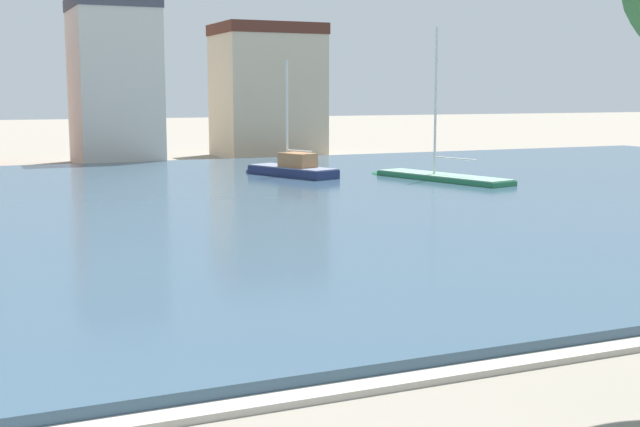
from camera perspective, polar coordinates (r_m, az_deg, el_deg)
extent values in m
cube|color=#334C60|center=(33.45, -13.16, 0.22)|extent=(89.89, 41.84, 0.32)
cube|color=#ADA89E|center=(13.74, 4.12, -11.41)|extent=(89.89, 0.50, 0.12)
cube|color=#236B42|center=(42.48, 8.26, 2.17)|extent=(3.59, 8.04, 0.55)
ellipsoid|color=#236B42|center=(45.12, 4.81, 2.57)|extent=(2.16, 3.05, 0.53)
cube|color=gray|center=(42.45, 8.26, 2.58)|extent=(3.52, 7.88, 0.06)
cylinder|color=silver|center=(42.67, 7.78, 7.45)|extent=(0.12, 0.12, 7.25)
cylinder|color=silver|center=(41.84, 9.07, 3.68)|extent=(0.76, 2.69, 0.08)
cube|color=navy|center=(44.12, -1.86, 2.60)|extent=(3.34, 5.59, 0.77)
ellipsoid|color=navy|center=(46.04, -3.99, 2.82)|extent=(2.00, 2.26, 0.73)
cube|color=slate|center=(44.08, -1.87, 3.14)|extent=(3.28, 5.48, 0.06)
cube|color=#9E7047|center=(43.75, -1.52, 3.62)|extent=(1.70, 2.15, 0.73)
cylinder|color=silver|center=(44.23, -2.23, 6.69)|extent=(0.12, 0.12, 5.51)
cylinder|color=silver|center=(43.62, -1.40, 4.23)|extent=(0.72, 1.79, 0.08)
cube|color=beige|center=(57.17, -13.64, 8.21)|extent=(5.15, 6.30, 9.84)
cube|color=#42424C|center=(57.44, -13.83, 13.52)|extent=(5.25, 6.43, 0.80)
cube|color=#C6B293|center=(62.47, -3.56, 7.88)|extent=(7.17, 5.98, 8.71)
cube|color=#51281E|center=(62.62, -3.60, 12.23)|extent=(7.31, 6.10, 0.80)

